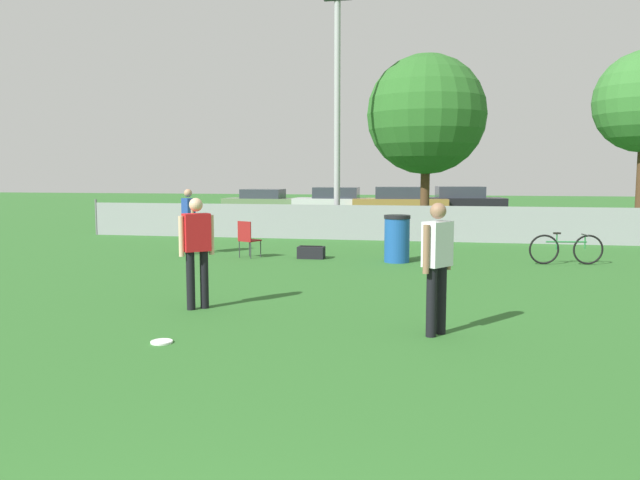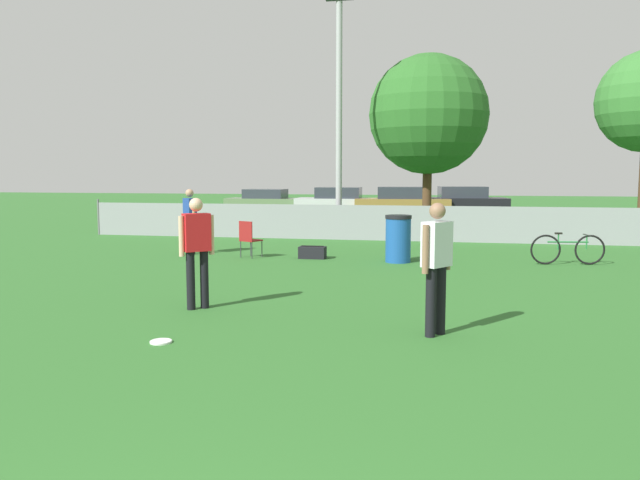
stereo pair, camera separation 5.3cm
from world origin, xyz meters
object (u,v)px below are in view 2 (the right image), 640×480
object	(u,v)px
spectator_in_blue	(190,217)
parked_car_tan	(402,203)
light_pole	(339,93)
trash_bin	(398,239)
player_receiver_white	(437,259)
parked_car_dark	(462,202)
frisbee_disc	(161,342)
parked_car_silver	(339,202)
bicycle_sideline	(568,249)
player_defender_red	(197,245)
folding_chair_sideline	(249,237)
tree_near_pole	(428,115)
gear_bag_sideline	(312,252)
parked_car_olive	(265,202)

from	to	relation	value
spectator_in_blue	parked_car_tan	bearing A→B (deg)	-65.46
light_pole	trash_bin	size ratio (longest dim) A/B	7.06
player_receiver_white	parked_car_dark	bearing A→B (deg)	32.73
spectator_in_blue	frisbee_disc	world-z (taller)	spectator_in_blue
trash_bin	parked_car_tan	bearing A→B (deg)	93.66
light_pole	frisbee_disc	xyz separation A→B (m)	(0.03, -13.11, -4.65)
trash_bin	parked_car_silver	xyz separation A→B (m)	(-4.05, 15.25, 0.12)
trash_bin	player_receiver_white	bearing A→B (deg)	-81.51
spectator_in_blue	trash_bin	distance (m)	5.42
bicycle_sideline	player_receiver_white	bearing A→B (deg)	-121.12
player_defender_red	folding_chair_sideline	bearing A→B (deg)	59.68
tree_near_pole	player_receiver_white	xyz separation A→B (m)	(0.58, -14.40, -3.14)
spectator_in_blue	light_pole	bearing A→B (deg)	-79.64
tree_near_pole	parked_car_tan	size ratio (longest dim) A/B	1.36
light_pole	trash_bin	world-z (taller)	light_pole
spectator_in_blue	trash_bin	size ratio (longest dim) A/B	1.52
frisbee_disc	gear_bag_sideline	size ratio (longest dim) A/B	0.42
spectator_in_blue	parked_car_olive	bearing A→B (deg)	-39.02
parked_car_dark	spectator_in_blue	bearing A→B (deg)	-122.77
spectator_in_blue	parked_car_silver	size ratio (longest dim) A/B	0.40
folding_chair_sideline	trash_bin	world-z (taller)	trash_bin
trash_bin	frisbee_disc	bearing A→B (deg)	-106.87
parked_car_silver	gear_bag_sideline	bearing A→B (deg)	-84.43
player_defender_red	player_receiver_white	size ratio (longest dim) A/B	1.00
light_pole	bicycle_sideline	world-z (taller)	light_pole
player_receiver_white	parked_car_olive	distance (m)	24.56
parked_car_olive	parked_car_dark	size ratio (longest dim) A/B	0.90
spectator_in_blue	player_defender_red	bearing A→B (deg)	155.55
gear_bag_sideline	bicycle_sideline	bearing A→B (deg)	1.27
bicycle_sideline	parked_car_silver	size ratio (longest dim) A/B	0.40
player_defender_red	parked_car_olive	world-z (taller)	player_defender_red
frisbee_disc	gear_bag_sideline	xyz separation A→B (m)	(0.21, 7.90, 0.13)
gear_bag_sideline	parked_car_tan	size ratio (longest dim) A/B	0.14
bicycle_sideline	frisbee_disc	bearing A→B (deg)	-136.45
bicycle_sideline	parked_car_tan	world-z (taller)	parked_car_tan
parked_car_olive	parked_car_dark	xyz separation A→B (m)	(9.87, -0.15, 0.08)
tree_near_pole	parked_car_dark	xyz separation A→B (m)	(1.42, 8.28, -3.42)
spectator_in_blue	frisbee_disc	xyz separation A→B (m)	(3.06, -8.08, -0.96)
player_receiver_white	bicycle_sideline	world-z (taller)	player_receiver_white
player_receiver_white	light_pole	bearing A→B (deg)	50.35
spectator_in_blue	tree_near_pole	bearing A→B (deg)	-86.78
parked_car_dark	player_defender_red	bearing A→B (deg)	-109.57
spectator_in_blue	parked_car_tan	distance (m)	15.23
tree_near_pole	trash_bin	xyz separation A→B (m)	(-0.41, -7.77, -3.57)
frisbee_disc	parked_car_silver	bearing A→B (deg)	94.31
parked_car_silver	parked_car_dark	xyz separation A→B (m)	(5.88, 0.79, 0.03)
frisbee_disc	parked_car_olive	xyz separation A→B (m)	(-5.71, 23.87, 0.62)
light_pole	player_defender_red	bearing A→B (deg)	-91.42
light_pole	parked_car_olive	distance (m)	12.83
frisbee_disc	folding_chair_sideline	distance (m)	7.86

